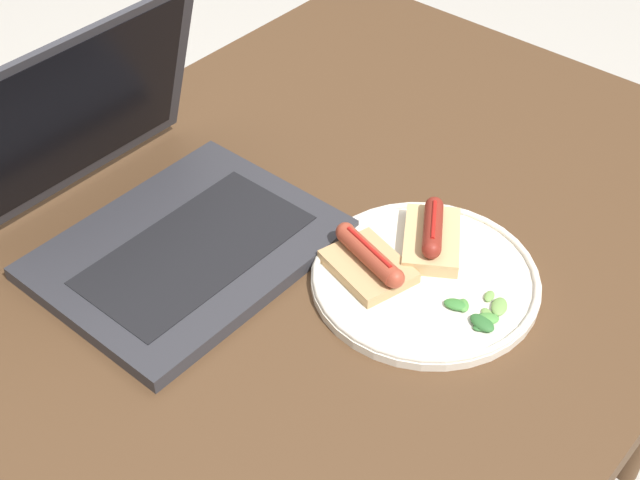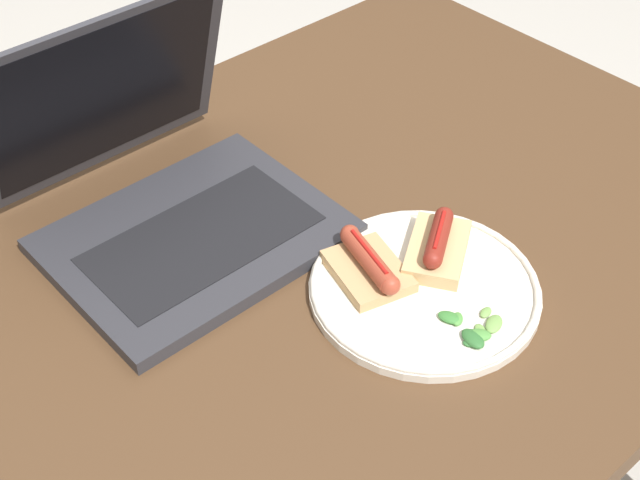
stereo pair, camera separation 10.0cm
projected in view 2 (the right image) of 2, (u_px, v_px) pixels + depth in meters
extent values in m
cube|color=#4C331E|center=(320.00, 257.00, 1.09)|extent=(1.20, 0.85, 0.04)
cylinder|color=#4C331E|center=(399.00, 190.00, 1.78)|extent=(0.05, 0.05, 0.70)
cube|color=#2D2D33|center=(195.00, 238.00, 1.08)|extent=(0.33, 0.26, 0.02)
cube|color=black|center=(202.00, 238.00, 1.06)|extent=(0.27, 0.14, 0.00)
cube|color=#2D2D33|center=(105.00, 93.00, 1.08)|extent=(0.33, 0.08, 0.24)
cube|color=black|center=(107.00, 94.00, 1.08)|extent=(0.30, 0.06, 0.21)
cylinder|color=silver|center=(424.00, 290.00, 1.02)|extent=(0.26, 0.26, 0.01)
torus|color=silver|center=(425.00, 285.00, 1.01)|extent=(0.26, 0.26, 0.01)
cube|color=tan|center=(437.00, 250.00, 1.04)|extent=(0.13, 0.11, 0.02)
cylinder|color=maroon|center=(439.00, 237.00, 1.03)|extent=(0.08, 0.06, 0.02)
sphere|color=maroon|center=(433.00, 260.00, 1.00)|extent=(0.02, 0.02, 0.02)
sphere|color=maroon|center=(444.00, 216.00, 1.06)|extent=(0.02, 0.02, 0.02)
cylinder|color=red|center=(439.00, 230.00, 1.02)|extent=(0.06, 0.04, 0.00)
cube|color=tan|center=(369.00, 271.00, 1.02)|extent=(0.10, 0.12, 0.01)
cylinder|color=#9E3D28|center=(369.00, 259.00, 1.01)|extent=(0.05, 0.10, 0.02)
sphere|color=#9E3D28|center=(350.00, 234.00, 1.04)|extent=(0.02, 0.02, 0.02)
sphere|color=#9E3D28|center=(390.00, 285.00, 0.98)|extent=(0.02, 0.02, 0.02)
cylinder|color=red|center=(370.00, 251.00, 1.00)|extent=(0.03, 0.08, 0.01)
ellipsoid|color=#4C8E3D|center=(457.00, 319.00, 0.97)|extent=(0.02, 0.02, 0.01)
ellipsoid|color=#709E4C|center=(494.00, 324.00, 0.96)|extent=(0.03, 0.03, 0.01)
ellipsoid|color=#2D662D|center=(473.00, 339.00, 0.95)|extent=(0.02, 0.03, 0.01)
ellipsoid|color=#709E4C|center=(486.00, 312.00, 0.98)|extent=(0.02, 0.02, 0.01)
ellipsoid|color=#4C8E3D|center=(478.00, 335.00, 0.95)|extent=(0.03, 0.03, 0.01)
ellipsoid|color=#709E4C|center=(480.00, 330.00, 0.96)|extent=(0.02, 0.02, 0.00)
ellipsoid|color=#2D662D|center=(472.00, 343.00, 0.95)|extent=(0.02, 0.02, 0.00)
ellipsoid|color=#387A33|center=(450.00, 318.00, 0.97)|extent=(0.03, 0.03, 0.01)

